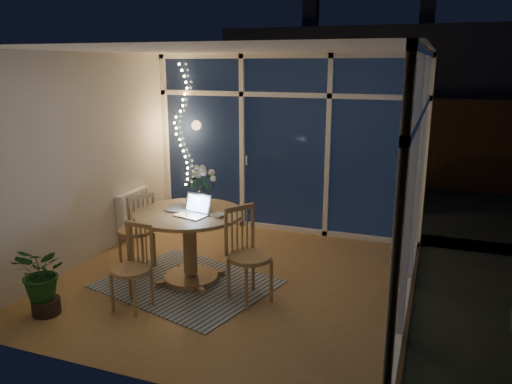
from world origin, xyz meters
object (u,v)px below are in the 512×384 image
Objects in this scene: chair_left at (136,229)px; potted_plant at (43,279)px; dining_table at (190,247)px; laptop at (191,205)px; chair_right at (250,255)px; chair_front at (131,268)px; flower_vase at (201,197)px.

chair_left is 1.39m from potted_plant.
dining_table reaches higher than potted_plant.
laptop is (0.10, -0.13, 0.54)m from dining_table.
dining_table is 0.85m from chair_left.
chair_right is 3.04× the size of laptop.
dining_table is at bearing 107.39° from chair_left.
chair_front reaches higher than potted_plant.
flower_vase is 0.28× the size of potted_plant.
chair_right is (1.65, -0.38, 0.03)m from chair_left.
dining_table is 0.85m from chair_front.
chair_left is at bearing 175.78° from laptop.
potted_plant is at bearing 151.82° from chair_right.
dining_table is 0.59m from flower_vase.
flower_vase reaches higher than chair_left.
chair_left is (-0.83, 0.17, 0.07)m from dining_table.
chair_left is at bearing -172.95° from flower_vase.
dining_table is 0.85m from chair_right.
potted_plant is at bearing 21.31° from chair_left.
chair_left is 1.28× the size of potted_plant.
dining_table is 1.58m from potted_plant.
chair_left is 1.08m from laptop.
laptop is at bearing 67.32° from chair_front.
flower_vase is at bearing 84.70° from dining_table.
laptop is at bearing -52.58° from dining_table.
laptop is (0.35, 0.68, 0.51)m from chair_front.
flower_vase is (-0.79, 0.49, 0.43)m from chair_right.
chair_left is at bearing 82.66° from potted_plant.
chair_left is at bearing 168.73° from dining_table.
laptop is 1.61× the size of flower_vase.
chair_right reaches higher than chair_left.
potted_plant is (-1.83, -1.00, -0.13)m from chair_right.
chair_left is 1.08× the size of chair_front.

